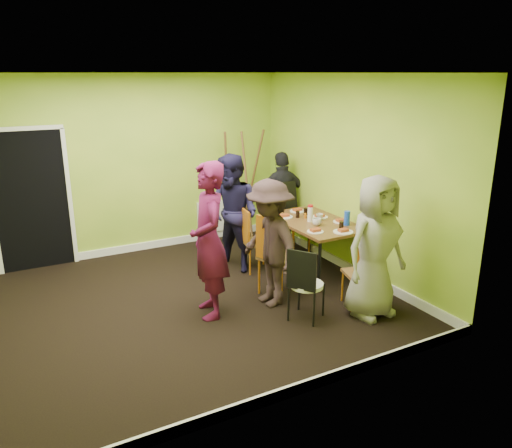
{
  "coord_description": "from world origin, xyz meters",
  "views": [
    {
      "loc": [
        -1.97,
        -5.47,
        2.81
      ],
      "look_at": [
        0.99,
        0.0,
        0.91
      ],
      "focal_mm": 35.0,
      "sensor_mm": 36.0,
      "label": 1
    }
  ],
  "objects": [
    {
      "name": "blue_bottle",
      "position": [
        2.33,
        -0.2,
        0.85
      ],
      "size": [
        0.08,
        0.08,
        0.2
      ],
      "primitive_type": "cylinder",
      "color": "blue",
      "rests_on": "dining_table"
    },
    {
      "name": "person_standing",
      "position": [
        0.15,
        -0.39,
        0.93
      ],
      "size": [
        0.56,
        0.75,
        1.86
      ],
      "primitive_type": "imported",
      "rotation": [
        0.0,
        0.0,
        -1.76
      ],
      "color": "#510D33",
      "rests_on": "ground"
    },
    {
      "name": "chair_left_far",
      "position": [
        1.24,
        0.59,
        0.53
      ],
      "size": [
        0.45,
        0.44,
        0.94
      ],
      "rotation": [
        0.0,
        0.0,
        -1.72
      ],
      "color": "orange",
      "rests_on": "ground"
    },
    {
      "name": "easel",
      "position": [
        1.81,
        2.02,
        0.94
      ],
      "size": [
        0.76,
        0.71,
        1.89
      ],
      "color": "brown",
      "rests_on": "ground"
    },
    {
      "name": "person_front_end",
      "position": [
        1.85,
        -1.32,
        0.85
      ],
      "size": [
        0.88,
        0.61,
        1.71
      ],
      "primitive_type": "imported",
      "rotation": [
        0.0,
        0.0,
        0.08
      ],
      "color": "gray",
      "rests_on": "ground"
    },
    {
      "name": "glass_front",
      "position": [
        2.18,
        -0.27,
        0.79
      ],
      "size": [
        0.06,
        0.06,
        0.09
      ],
      "primitive_type": "cylinder",
      "color": "black",
      "rests_on": "dining_table"
    },
    {
      "name": "plate_far_front",
      "position": [
        2.08,
        -0.43,
        0.76
      ],
      "size": [
        0.27,
        0.27,
        0.01
      ],
      "primitive_type": "cylinder",
      "color": "white",
      "rests_on": "dining_table"
    },
    {
      "name": "thermos",
      "position": [
        1.98,
        0.2,
        0.86
      ],
      "size": [
        0.08,
        0.08,
        0.22
      ],
      "primitive_type": "cylinder",
      "color": "white",
      "rests_on": "dining_table"
    },
    {
      "name": "plate_far_back",
      "position": [
        2.11,
        0.74,
        0.76
      ],
      "size": [
        0.23,
        0.23,
        0.01
      ],
      "primitive_type": "cylinder",
      "color": "white",
      "rests_on": "dining_table"
    },
    {
      "name": "glass_mid",
      "position": [
        1.93,
        0.45,
        0.8
      ],
      "size": [
        0.06,
        0.06,
        0.1
      ],
      "primitive_type": "cylinder",
      "color": "black",
      "rests_on": "dining_table"
    },
    {
      "name": "dining_table",
      "position": [
        2.05,
        0.18,
        0.7
      ],
      "size": [
        0.9,
        1.5,
        0.75
      ],
      "color": "black",
      "rests_on": "ground"
    },
    {
      "name": "person_left_far",
      "position": [
        1.02,
        0.75,
        0.86
      ],
      "size": [
        0.93,
        1.03,
        1.71
      ],
      "primitive_type": "imported",
      "rotation": [
        0.0,
        0.0,
        -1.14
      ],
      "color": "#171433",
      "rests_on": "ground"
    },
    {
      "name": "glass_back",
      "position": [
        2.12,
        0.52,
        0.8
      ],
      "size": [
        0.06,
        0.06,
        0.1
      ],
      "primitive_type": "cylinder",
      "color": "black",
      "rests_on": "dining_table"
    },
    {
      "name": "person_left_near",
      "position": [
        0.92,
        -0.48,
        0.8
      ],
      "size": [
        0.63,
        1.05,
        1.59
      ],
      "primitive_type": "imported",
      "rotation": [
        0.0,
        0.0,
        -1.54
      ],
      "color": "black",
      "rests_on": "ground"
    },
    {
      "name": "cup_a",
      "position": [
        1.95,
        -0.01,
        0.8
      ],
      "size": [
        0.13,
        0.13,
        0.1
      ],
      "primitive_type": "imported",
      "color": "white",
      "rests_on": "dining_table"
    },
    {
      "name": "person_back_end",
      "position": [
        2.23,
        1.38,
        0.79
      ],
      "size": [
        0.97,
        0.52,
        1.57
      ],
      "primitive_type": "imported",
      "rotation": [
        0.0,
        0.0,
        2.99
      ],
      "color": "black",
      "rests_on": "ground"
    },
    {
      "name": "chair_left_near",
      "position": [
        1.1,
        -0.32,
        0.61
      ],
      "size": [
        0.57,
        0.57,
        1.09
      ],
      "rotation": [
        0.0,
        0.0,
        -1.23
      ],
      "color": "orange",
      "rests_on": "ground"
    },
    {
      "name": "plate_near_left",
      "position": [
        1.77,
        0.55,
        0.76
      ],
      "size": [
        0.25,
        0.25,
        0.01
      ],
      "primitive_type": "cylinder",
      "color": "white",
      "rests_on": "dining_table"
    },
    {
      "name": "plate_near_right",
      "position": [
        1.76,
        -0.25,
        0.76
      ],
      "size": [
        0.22,
        0.22,
        0.01
      ],
      "primitive_type": "cylinder",
      "color": "white",
      "rests_on": "dining_table"
    },
    {
      "name": "ground",
      "position": [
        0.0,
        0.0,
        0.0
      ],
      "size": [
        5.0,
        5.0,
        0.0
      ],
      "primitive_type": "plane",
      "color": "black",
      "rests_on": "ground"
    },
    {
      "name": "orange_bottle",
      "position": [
        2.01,
        0.37,
        0.79
      ],
      "size": [
        0.03,
        0.03,
        0.07
      ],
      "primitive_type": "cylinder",
      "color": "orange",
      "rests_on": "dining_table"
    },
    {
      "name": "plate_wall_back",
      "position": [
        2.22,
        0.3,
        0.76
      ],
      "size": [
        0.25,
        0.25,
        0.01
      ],
      "primitive_type": "cylinder",
      "color": "white",
      "rests_on": "dining_table"
    },
    {
      "name": "cup_b",
      "position": [
        2.14,
        0.19,
        0.8
      ],
      "size": [
        0.1,
        0.1,
        0.09
      ],
      "primitive_type": "imported",
      "color": "white",
      "rests_on": "dining_table"
    },
    {
      "name": "plate_wall_front",
      "position": [
        2.35,
        -0.04,
        0.76
      ],
      "size": [
        0.22,
        0.22,
        0.01
      ],
      "primitive_type": "cylinder",
      "color": "white",
      "rests_on": "dining_table"
    },
    {
      "name": "chair_front_end",
      "position": [
        1.86,
        -1.14,
        0.51
      ],
      "size": [
        0.46,
        0.47,
        0.91
      ],
      "rotation": [
        0.0,
        0.0,
        -0.28
      ],
      "color": "orange",
      "rests_on": "ground"
    },
    {
      "name": "chair_bentwood",
      "position": [
        1.05,
        -1.08,
        0.5
      ],
      "size": [
        0.49,
        0.49,
        0.9
      ],
      "rotation": [
        0.0,
        0.0,
        -0.97
      ],
      "color": "black",
      "rests_on": "ground"
    },
    {
      "name": "chair_back_end",
      "position": [
        2.16,
        1.15,
        0.79
      ],
      "size": [
        0.57,
        0.63,
        1.12
      ],
      "rotation": [
        0.0,
        0.0,
        3.38
      ],
      "color": "orange",
      "rests_on": "ground"
    },
    {
      "name": "room_walls",
      "position": [
        -0.02,
        0.04,
        0.99
      ],
      "size": [
        5.04,
        4.54,
        2.82
      ],
      "color": "#7EAB2C",
      "rests_on": "ground"
    }
  ]
}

